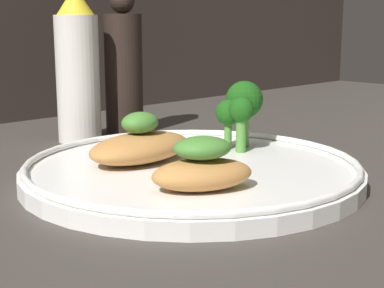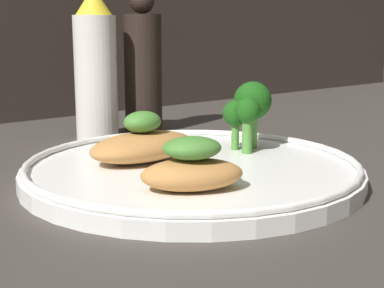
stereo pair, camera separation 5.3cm
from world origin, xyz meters
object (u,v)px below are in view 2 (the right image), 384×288
broccoli_bunch (248,107)px  sauce_bottle (96,68)px  pepper_grinder (143,69)px  plate (192,170)px

broccoli_bunch → sauce_bottle: bearing=105.4°
pepper_grinder → plate: bearing=-113.8°
broccoli_bunch → pepper_grinder: bearing=86.7°
plate → broccoli_bunch: bearing=12.2°
plate → sauce_bottle: size_ratio=1.68×
pepper_grinder → broccoli_bunch: bearing=-93.3°
broccoli_bunch → sauce_bottle: (-5.68, 20.56, 2.99)cm
sauce_bottle → plate: bearing=-97.8°
plate → sauce_bottle: bearing=82.2°
plate → pepper_grinder: (9.91, 22.45, 7.28)cm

